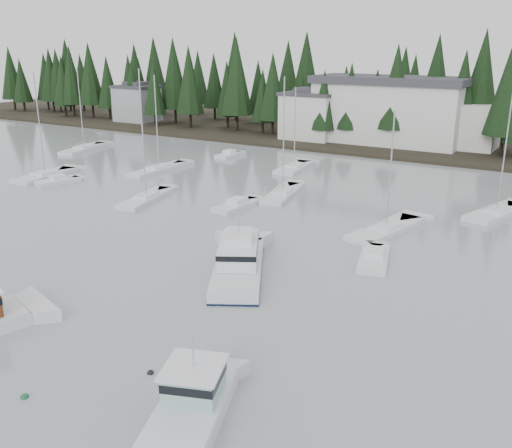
{
  "coord_description": "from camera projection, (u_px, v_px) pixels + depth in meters",
  "views": [
    {
      "loc": [
        25.86,
        -11.66,
        16.78
      ],
      "look_at": [
        2.77,
        26.46,
        2.5
      ],
      "focal_mm": 40.0,
      "sensor_mm": 36.0,
      "label": 1
    }
  ],
  "objects": [
    {
      "name": "sailboat_0",
      "position": [
        497.0,
        214.0,
        57.91
      ],
      "size": [
        5.42,
        9.45,
        12.72
      ],
      "rotation": [
        0.0,
        0.0,
        1.26
      ],
      "color": "silver",
      "rests_on": "ground"
    },
    {
      "name": "sailboat_7",
      "position": [
        283.0,
        195.0,
        65.17
      ],
      "size": [
        4.3,
        9.74,
        13.78
      ],
      "rotation": [
        0.0,
        0.0,
        1.77
      ],
      "color": "silver",
      "rests_on": "ground"
    },
    {
      "name": "cabin_cruiser_center",
      "position": [
        239.0,
        264.0,
        43.17
      ],
      "size": [
        8.5,
        11.54,
        4.84
      ],
      "rotation": [
        0.0,
        0.0,
        2.08
      ],
      "color": "silver",
      "rests_on": "ground"
    },
    {
      "name": "lobster_boat_teal",
      "position": [
        187.0,
        418.0,
        25.76
      ],
      "size": [
        5.73,
        9.03,
        4.74
      ],
      "rotation": [
        0.0,
        0.0,
        1.92
      ],
      "color": "silver",
      "rests_on": "ground"
    },
    {
      "name": "conifer_treeline",
      "position": [
        422.0,
        145.0,
        97.43
      ],
      "size": [
        200.0,
        22.0,
        20.0
      ],
      "primitive_type": null,
      "color": "black",
      "rests_on": "ground"
    },
    {
      "name": "runabout_4",
      "position": [
        237.0,
        206.0,
        60.38
      ],
      "size": [
        2.55,
        6.39,
        1.42
      ],
      "rotation": [
        0.0,
        0.0,
        1.51
      ],
      "color": "silver",
      "rests_on": "ground"
    },
    {
      "name": "house_far_west",
      "position": [
        137.0,
        103.0,
        121.61
      ],
      "size": [
        8.48,
        7.42,
        8.25
      ],
      "color": "#999EA0",
      "rests_on": "ground"
    },
    {
      "name": "runabout_3",
      "position": [
        230.0,
        156.0,
        87.33
      ],
      "size": [
        2.39,
        5.14,
        1.42
      ],
      "rotation": [
        0.0,
        0.0,
        1.53
      ],
      "color": "silver",
      "rests_on": "ground"
    },
    {
      "name": "mooring_buoy_dark",
      "position": [
        151.0,
        373.0,
        30.24
      ],
      "size": [
        0.38,
        0.38,
        0.38
      ],
      "primitive_type": "sphere",
      "color": "black",
      "rests_on": "ground"
    },
    {
      "name": "sailboat_3",
      "position": [
        294.0,
        169.0,
        78.61
      ],
      "size": [
        3.92,
        8.87,
        11.64
      ],
      "rotation": [
        0.0,
        0.0,
        1.69
      ],
      "color": "silver",
      "rests_on": "ground"
    },
    {
      "name": "harbor_inn",
      "position": [
        401.0,
        112.0,
        94.15
      ],
      "size": [
        29.5,
        11.5,
        10.9
      ],
      "color": "silver",
      "rests_on": "ground"
    },
    {
      "name": "sailboat_5",
      "position": [
        159.0,
        170.0,
        77.6
      ],
      "size": [
        2.55,
        10.62,
        13.23
      ],
      "rotation": [
        0.0,
        0.0,
        1.58
      ],
      "color": "silver",
      "rests_on": "ground"
    },
    {
      "name": "sailboat_6",
      "position": [
        45.0,
        177.0,
        73.94
      ],
      "size": [
        4.07,
        9.62,
        13.78
      ],
      "rotation": [
        0.0,
        0.0,
        1.69
      ],
      "color": "silver",
      "rests_on": "ground"
    },
    {
      "name": "runabout_0",
      "position": [
        58.0,
        182.0,
        70.8
      ],
      "size": [
        3.57,
        5.69,
        1.42
      ],
      "rotation": [
        0.0,
        0.0,
        1.29
      ],
      "color": "silver",
      "rests_on": "ground"
    },
    {
      "name": "house_west",
      "position": [
        310.0,
        115.0,
        99.19
      ],
      "size": [
        9.54,
        7.42,
        8.75
      ],
      "color": "silver",
      "rests_on": "ground"
    },
    {
      "name": "mooring_buoy_green",
      "position": [
        25.0,
        397.0,
        28.19
      ],
      "size": [
        0.41,
        0.41,
        0.41
      ],
      "primitive_type": "sphere",
      "color": "#145933",
      "rests_on": "ground"
    },
    {
      "name": "sailboat_2",
      "position": [
        84.0,
        150.0,
        92.56
      ],
      "size": [
        4.83,
        10.59,
        13.46
      ],
      "rotation": [
        0.0,
        0.0,
        1.79
      ],
      "color": "silver",
      "rests_on": "ground"
    },
    {
      "name": "sailboat_11",
      "position": [
        147.0,
        199.0,
        63.21
      ],
      "size": [
        4.37,
        9.54,
        14.72
      ],
      "rotation": [
        0.0,
        0.0,
        1.79
      ],
      "color": "silver",
      "rests_on": "ground"
    },
    {
      "name": "far_shore_land",
      "position": [
        439.0,
        136.0,
        106.39
      ],
      "size": [
        240.0,
        54.0,
        1.0
      ],
      "primitive_type": "cube",
      "color": "black",
      "rests_on": "ground"
    },
    {
      "name": "sailboat_9",
      "position": [
        386.0,
        231.0,
        52.83
      ],
      "size": [
        4.77,
        10.32,
        11.66
      ],
      "rotation": [
        0.0,
        0.0,
        1.37
      ],
      "color": "silver",
      "rests_on": "ground"
    },
    {
      "name": "runabout_1",
      "position": [
        374.0,
        260.0,
        45.58
      ],
      "size": [
        3.77,
        6.51,
        1.42
      ],
      "rotation": [
        0.0,
        0.0,
        1.84
      ],
      "color": "silver",
      "rests_on": "ground"
    }
  ]
}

